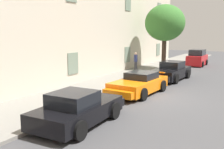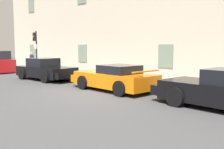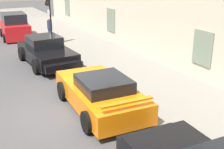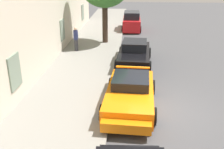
% 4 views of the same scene
% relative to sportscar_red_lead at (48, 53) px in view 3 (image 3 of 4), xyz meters
% --- Properties ---
extents(ground_plane, '(80.00, 80.00, 0.00)m').
position_rel_sportscar_red_lead_xyz_m(ground_plane, '(5.86, -1.09, -0.64)').
color(ground_plane, '#444447').
extents(sidewalk, '(60.00, 4.23, 0.14)m').
position_rel_sportscar_red_lead_xyz_m(sidewalk, '(5.86, 3.03, -0.57)').
color(sidewalk, gray).
rests_on(sidewalk, ground).
extents(sportscar_red_lead, '(4.73, 2.39, 1.43)m').
position_rel_sportscar_red_lead_xyz_m(sportscar_red_lead, '(0.00, 0.00, 0.00)').
color(sportscar_red_lead, black).
rests_on(sportscar_red_lead, ground).
extents(sportscar_yellow_flank, '(4.91, 2.42, 1.31)m').
position_rel_sportscar_red_lead_xyz_m(sportscar_yellow_flank, '(5.93, 0.12, -0.03)').
color(sportscar_yellow_flank, orange).
rests_on(sportscar_yellow_flank, ground).
extents(hatchback_distant, '(3.61, 2.07, 1.82)m').
position_rel_sportscar_red_lead_xyz_m(hatchback_distant, '(-7.23, -0.26, 0.18)').
color(hatchback_distant, red).
rests_on(hatchback_distant, ground).
extents(traffic_light, '(0.44, 0.36, 3.26)m').
position_rel_sportscar_red_lead_xyz_m(traffic_light, '(-3.64, 1.28, 1.73)').
color(traffic_light, black).
rests_on(traffic_light, sidewalk).
extents(pedestrian_admiring, '(0.44, 0.44, 1.57)m').
position_rel_sportscar_red_lead_xyz_m(pedestrian_admiring, '(-4.95, 1.65, 0.31)').
color(pedestrian_admiring, navy).
rests_on(pedestrian_admiring, sidewalk).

